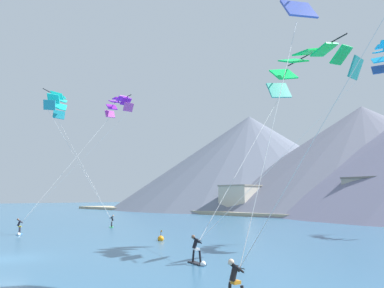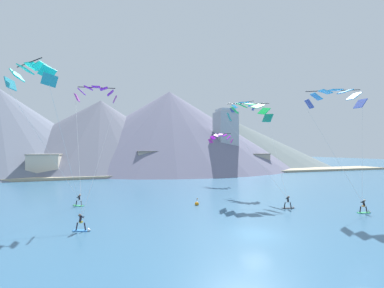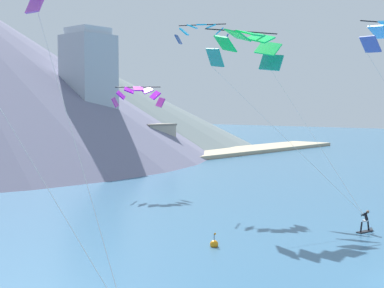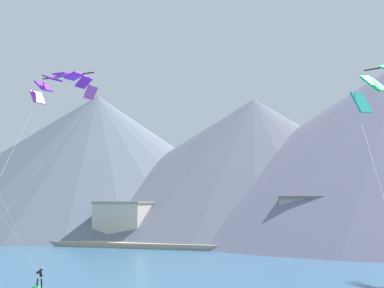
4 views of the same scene
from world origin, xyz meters
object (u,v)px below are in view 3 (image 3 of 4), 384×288
at_px(kitesurfer_mid_center, 367,225).
at_px(race_marker_buoy, 214,244).
at_px(parafoil_kite_distant_high_outer, 138,95).
at_px(parafoil_kite_distant_low_drift, 202,31).
at_px(parafoil_kite_mid_center, 248,46).

height_order(kitesurfer_mid_center, race_marker_buoy, kitesurfer_mid_center).
distance_m(parafoil_kite_distant_high_outer, race_marker_buoy, 28.07).
bearing_deg(kitesurfer_mid_center, parafoil_kite_distant_low_drift, 77.39).
xyz_separation_m(kitesurfer_mid_center, parafoil_kite_mid_center, (1.25, 11.68, 14.01)).
bearing_deg(race_marker_buoy, parafoil_kite_mid_center, 26.11).
bearing_deg(parafoil_kite_distant_high_outer, parafoil_kite_mid_center, -97.08).
height_order(parafoil_kite_mid_center, parafoil_kite_distant_high_outer, parafoil_kite_mid_center).
distance_m(parafoil_kite_distant_low_drift, race_marker_buoy, 26.36).
distance_m(parafoil_kite_mid_center, parafoil_kite_distant_high_outer, 16.81).
height_order(parafoil_kite_distant_high_outer, race_marker_buoy, parafoil_kite_distant_high_outer).
height_order(kitesurfer_mid_center, parafoil_kite_distant_high_outer, parafoil_kite_distant_high_outer).
xyz_separation_m(parafoil_kite_mid_center, parafoil_kite_distant_high_outer, (2.01, 16.20, -3.98)).
relative_size(parafoil_kite_distant_high_outer, parafoil_kite_distant_low_drift, 1.05).
bearing_deg(parafoil_kite_distant_low_drift, race_marker_buoy, -137.57).
bearing_deg(race_marker_buoy, kitesurfer_mid_center, -28.69).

